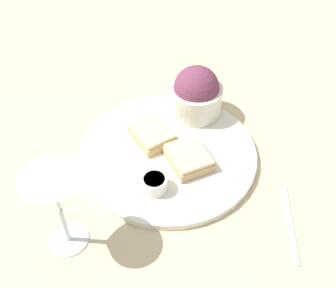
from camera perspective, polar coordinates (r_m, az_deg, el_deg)
ground_plane at (r=0.83m, az=0.00°, el=-1.63°), size 4.00×4.00×0.00m
dinner_plate at (r=0.83m, az=0.00°, el=-1.30°), size 0.35×0.35×0.01m
salad_bowl at (r=0.88m, az=3.82°, el=6.81°), size 0.11×0.11×0.11m
sauce_ramekin at (r=0.75m, az=-1.86°, el=-5.31°), size 0.05×0.05×0.03m
cheese_toast_near at (r=0.84m, az=-2.17°, el=1.36°), size 0.11×0.11×0.03m
cheese_toast_far at (r=0.79m, az=2.82°, el=-1.85°), size 0.11×0.10×0.03m
wine_glass at (r=0.64m, az=-14.98°, el=-6.88°), size 0.09×0.09×0.16m
fork at (r=0.76m, az=16.25°, el=-10.04°), size 0.17×0.01×0.01m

